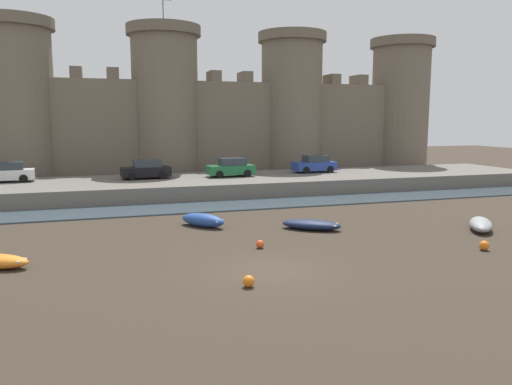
# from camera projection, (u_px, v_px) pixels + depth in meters

# --- Properties ---
(ground_plane) EXTENTS (160.00, 160.00, 0.00)m
(ground_plane) POSITION_uv_depth(u_px,v_px,m) (271.00, 271.00, 20.79)
(ground_plane) COLOR #382D23
(water_channel) EXTENTS (80.00, 4.50, 0.10)m
(water_channel) POSITION_uv_depth(u_px,v_px,m) (199.00, 207.00, 35.65)
(water_channel) COLOR #3D4C56
(water_channel) RESTS_ON ground
(quay_road) EXTENTS (66.87, 10.00, 1.24)m
(quay_road) POSITION_uv_depth(u_px,v_px,m) (182.00, 186.00, 42.40)
(quay_road) COLOR #666059
(quay_road) RESTS_ON ground
(castle) EXTENTS (62.23, 7.36, 18.44)m
(castle) POSITION_uv_depth(u_px,v_px,m) (166.00, 112.00, 50.66)
(castle) COLOR #706354
(castle) RESTS_ON ground
(rowboat_foreground_right) EXTENTS (2.77, 3.06, 0.78)m
(rowboat_foreground_right) POSITION_uv_depth(u_px,v_px,m) (203.00, 220.00, 29.29)
(rowboat_foreground_right) COLOR #234793
(rowboat_foreground_right) RESTS_ON ground
(rowboat_foreground_centre) EXTENTS (3.56, 3.07, 0.57)m
(rowboat_foreground_centre) POSITION_uv_depth(u_px,v_px,m) (312.00, 224.00, 28.51)
(rowboat_foreground_centre) COLOR #141E3D
(rowboat_foreground_centre) RESTS_ON ground
(rowboat_near_channel_left) EXTENTS (3.03, 3.44, 0.67)m
(rowboat_near_channel_left) POSITION_uv_depth(u_px,v_px,m) (481.00, 224.00, 28.36)
(rowboat_near_channel_left) COLOR gray
(rowboat_near_channel_left) RESTS_ON ground
(mooring_buoy_off_centre) EXTENTS (0.47, 0.47, 0.47)m
(mooring_buoy_off_centre) POSITION_uv_depth(u_px,v_px,m) (484.00, 246.00, 24.01)
(mooring_buoy_off_centre) COLOR orange
(mooring_buoy_off_centre) RESTS_ON ground
(mooring_buoy_near_shore) EXTENTS (0.45, 0.45, 0.45)m
(mooring_buoy_near_shore) POSITION_uv_depth(u_px,v_px,m) (249.00, 281.00, 18.74)
(mooring_buoy_near_shore) COLOR orange
(mooring_buoy_near_shore) RESTS_ON ground
(mooring_buoy_mid_mud) EXTENTS (0.40, 0.40, 0.40)m
(mooring_buoy_mid_mud) POSITION_uv_depth(u_px,v_px,m) (260.00, 244.00, 24.43)
(mooring_buoy_mid_mud) COLOR #E04C1E
(mooring_buoy_mid_mud) RESTS_ON ground
(car_quay_east) EXTENTS (4.19, 2.06, 1.62)m
(car_quay_east) POSITION_uv_depth(u_px,v_px,m) (231.00, 168.00, 43.98)
(car_quay_east) COLOR #1E6638
(car_quay_east) RESTS_ON quay_road
(car_quay_centre_west) EXTENTS (4.19, 2.06, 1.62)m
(car_quay_centre_west) POSITION_uv_depth(u_px,v_px,m) (146.00, 170.00, 42.35)
(car_quay_centre_west) COLOR black
(car_quay_centre_west) RESTS_ON quay_road
(car_quay_centre_east) EXTENTS (4.19, 2.06, 1.62)m
(car_quay_centre_east) POSITION_uv_depth(u_px,v_px,m) (315.00, 164.00, 47.42)
(car_quay_centre_east) COLOR #263F99
(car_quay_centre_east) RESTS_ON quay_road
(car_quay_west) EXTENTS (4.19, 2.06, 1.62)m
(car_quay_west) POSITION_uv_depth(u_px,v_px,m) (7.00, 172.00, 40.08)
(car_quay_west) COLOR silver
(car_quay_west) RESTS_ON quay_road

